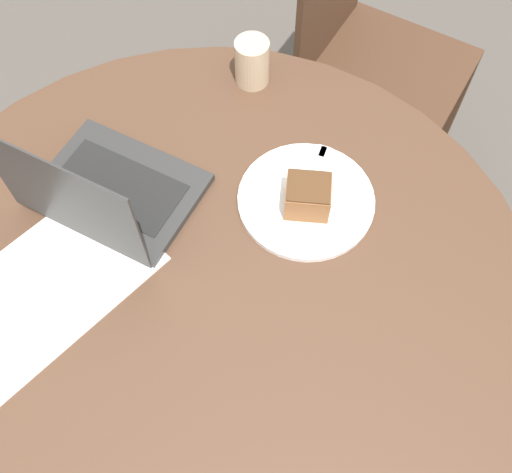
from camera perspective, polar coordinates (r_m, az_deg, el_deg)
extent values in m
plane|color=#4C4742|center=(1.78, -3.25, -15.10)|extent=(12.00, 12.00, 0.00)
cylinder|color=#4C3323|center=(1.77, -3.27, -15.03)|extent=(0.42, 0.42, 0.02)
cylinder|color=#4C3323|center=(1.43, -3.99, -11.61)|extent=(0.10, 0.10, 0.69)
cylinder|color=#4C3323|center=(1.10, -5.13, -6.00)|extent=(1.24, 1.24, 0.03)
cube|color=#472D1E|center=(1.81, 12.45, 15.06)|extent=(0.46, 0.46, 0.02)
cube|color=#472D1E|center=(2.09, 18.20, 11.47)|extent=(0.04, 0.04, 0.45)
cube|color=#472D1E|center=(1.84, 14.02, 3.90)|extent=(0.04, 0.04, 0.45)
cube|color=#472D1E|center=(2.14, 8.58, 15.84)|extent=(0.04, 0.04, 0.45)
cube|color=#472D1E|center=(1.90, 3.46, 8.91)|extent=(0.04, 0.04, 0.45)
cube|color=white|center=(1.15, -19.16, -4.40)|extent=(0.41, 0.29, 0.00)
cylinder|color=white|center=(1.17, 4.78, 3.50)|extent=(0.27, 0.27, 0.01)
cube|color=brown|center=(1.13, 4.95, 3.82)|extent=(0.11, 0.11, 0.06)
cube|color=#4D311C|center=(1.10, 5.08, 4.77)|extent=(0.10, 0.10, 0.00)
cube|color=silver|center=(1.19, 5.37, 5.40)|extent=(0.17, 0.06, 0.00)
cube|color=silver|center=(1.23, 6.38, 8.04)|extent=(0.03, 0.03, 0.00)
cylinder|color=#C6AD89|center=(1.33, -0.38, 16.28)|extent=(0.07, 0.07, 0.10)
cube|color=#2D2D2D|center=(1.21, -12.91, 4.43)|extent=(0.27, 0.33, 0.02)
cube|color=black|center=(1.20, -13.00, 4.69)|extent=(0.16, 0.27, 0.00)
cube|color=#2D2D2D|center=(1.07, -17.68, 3.28)|extent=(0.05, 0.30, 0.23)
cube|color=black|center=(1.07, -17.56, 3.44)|extent=(0.04, 0.28, 0.21)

